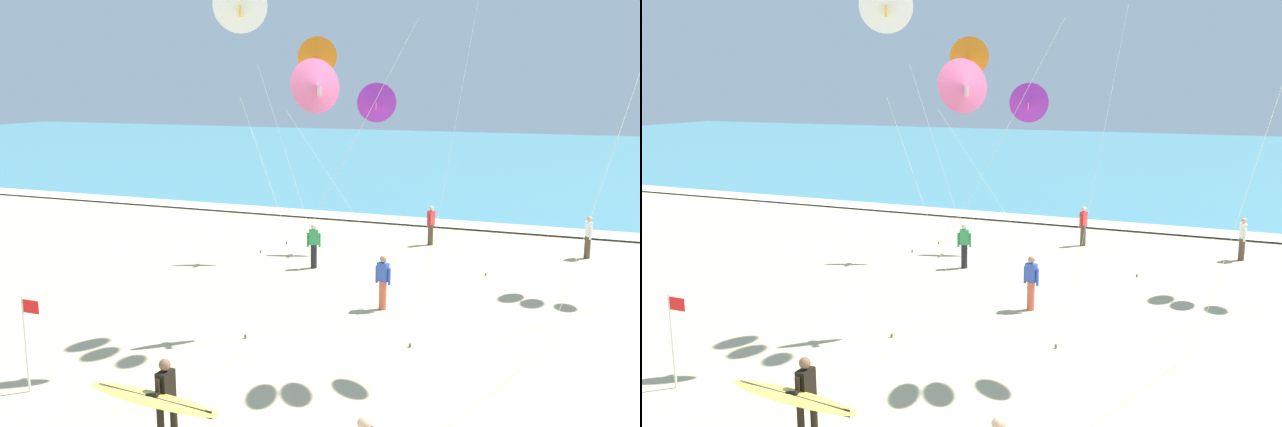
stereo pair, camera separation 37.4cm
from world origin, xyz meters
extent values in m
cube|color=teal|center=(0.00, 53.77, 0.04)|extent=(160.00, 60.00, 0.08)
cube|color=white|center=(0.00, 24.07, 0.09)|extent=(160.00, 1.69, 0.01)
cylinder|color=black|center=(-2.39, 3.03, 0.44)|extent=(0.13, 0.13, 0.88)
cube|color=black|center=(-2.48, 2.96, 1.18)|extent=(0.21, 0.34, 0.60)
cube|color=blue|center=(-2.59, 2.96, 1.22)|extent=(0.02, 0.20, 0.32)
sphere|color=brown|center=(-2.48, 2.96, 1.60)|extent=(0.21, 0.21, 0.21)
cylinder|color=black|center=(-2.49, 2.73, 1.29)|extent=(0.09, 0.09, 0.26)
cylinder|color=black|center=(-2.55, 2.64, 1.16)|extent=(0.25, 0.09, 0.14)
cylinder|color=black|center=(-2.48, 3.19, 1.14)|extent=(0.09, 0.09, 0.56)
ellipsoid|color=#EFD14C|center=(-2.49, 2.60, 1.12)|extent=(2.60, 0.56, 0.19)
cube|color=#333333|center=(-2.49, 2.60, 1.16)|extent=(2.28, 0.07, 0.11)
cube|color=#262628|center=(-1.40, 2.57, 1.05)|extent=(0.12, 0.01, 0.14)
sphere|color=tan|center=(1.37, 2.22, 1.60)|extent=(0.21, 0.21, 0.21)
cylinder|color=silver|center=(0.69, 14.09, 6.69)|extent=(1.25, 4.31, 13.19)
cylinder|color=brown|center=(1.31, 16.24, 0.05)|extent=(0.06, 0.06, 0.10)
cone|color=orange|center=(-5.08, 16.95, 7.34)|extent=(1.45, 0.64, 1.44)
cube|color=red|center=(-5.08, 16.95, 7.20)|extent=(0.16, 0.50, 0.24)
cylinder|color=silver|center=(-6.13, 16.65, 3.59)|extent=(2.11, 0.62, 6.99)
cylinder|color=brown|center=(-7.17, 16.35, 0.05)|extent=(0.06, 0.06, 0.10)
cylinder|color=silver|center=(4.58, 8.45, 4.86)|extent=(2.03, 3.28, 9.52)
cone|color=purple|center=(-3.33, 18.67, 5.68)|extent=(1.52, 0.57, 1.50)
cube|color=pink|center=(-3.33, 18.67, 5.54)|extent=(0.13, 0.53, 0.24)
cylinder|color=silver|center=(-5.06, 18.32, 2.76)|extent=(3.48, 0.71, 5.32)
cylinder|color=brown|center=(-6.80, 17.97, 0.05)|extent=(0.06, 0.06, 0.10)
cone|color=pink|center=(-2.30, 9.75, 6.34)|extent=(1.16, 1.26, 1.39)
cube|color=white|center=(-2.30, 9.75, 6.20)|extent=(0.39, 0.35, 0.24)
cylinder|color=silver|center=(-2.97, 8.98, 3.09)|extent=(1.37, 1.55, 5.98)
cylinder|color=brown|center=(-3.65, 8.21, 0.05)|extent=(0.06, 0.06, 0.10)
cone|color=white|center=(-3.26, 7.56, 8.09)|extent=(1.25, 0.80, 1.21)
cube|color=yellow|center=(-3.26, 7.56, 7.95)|extent=(0.19, 0.41, 0.24)
cylinder|color=silver|center=(-1.42, 8.35, 3.97)|extent=(3.68, 1.58, 7.74)
cylinder|color=brown|center=(0.41, 9.13, 0.05)|extent=(0.06, 0.06, 0.10)
cylinder|color=black|center=(-4.48, 15.07, 0.42)|extent=(0.22, 0.22, 0.84)
cube|color=#339351|center=(-4.48, 15.07, 1.11)|extent=(0.36, 0.26, 0.54)
sphere|color=beige|center=(-4.48, 15.07, 1.49)|extent=(0.20, 0.20, 0.20)
cylinder|color=#339351|center=(-4.27, 15.12, 1.01)|extent=(0.08, 0.08, 0.50)
cylinder|color=#339351|center=(-4.68, 15.01, 1.01)|extent=(0.08, 0.08, 0.50)
cylinder|color=#4C3D2D|center=(4.50, 19.94, 0.42)|extent=(0.22, 0.22, 0.84)
cube|color=white|center=(4.50, 19.94, 1.11)|extent=(0.27, 0.36, 0.54)
sphere|color=tan|center=(4.50, 19.94, 1.49)|extent=(0.20, 0.20, 0.20)
cylinder|color=white|center=(4.44, 20.14, 1.01)|extent=(0.08, 0.08, 0.50)
cylinder|color=white|center=(4.57, 19.74, 1.01)|extent=(0.08, 0.08, 0.50)
cylinder|color=#4C3D2D|center=(-1.37, 19.97, 0.42)|extent=(0.22, 0.22, 0.84)
cube|color=red|center=(-1.37, 19.97, 1.11)|extent=(0.29, 0.36, 0.54)
sphere|color=beige|center=(-1.37, 19.97, 1.49)|extent=(0.20, 0.20, 0.20)
cylinder|color=red|center=(-1.29, 20.17, 1.01)|extent=(0.08, 0.08, 0.50)
cylinder|color=red|center=(-1.45, 19.78, 1.01)|extent=(0.08, 0.08, 0.50)
cylinder|color=#D8593F|center=(-1.01, 11.65, 0.42)|extent=(0.22, 0.22, 0.84)
cube|color=#3351B7|center=(-1.01, 11.65, 1.11)|extent=(0.36, 0.26, 0.54)
sphere|color=#A87A59|center=(-1.01, 11.65, 1.49)|extent=(0.20, 0.20, 0.20)
cylinder|color=#3351B7|center=(-1.21, 11.71, 1.01)|extent=(0.08, 0.08, 0.50)
cylinder|color=#3351B7|center=(-0.80, 11.60, 1.01)|extent=(0.08, 0.08, 0.50)
cylinder|color=silver|center=(-6.51, 3.86, 1.05)|extent=(0.05, 0.05, 2.10)
cube|color=red|center=(-6.29, 3.86, 1.90)|extent=(0.40, 0.02, 0.28)
camera|label=1|loc=(3.99, -6.38, 6.40)|focal=38.05mm
camera|label=2|loc=(4.34, -6.24, 6.40)|focal=38.05mm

